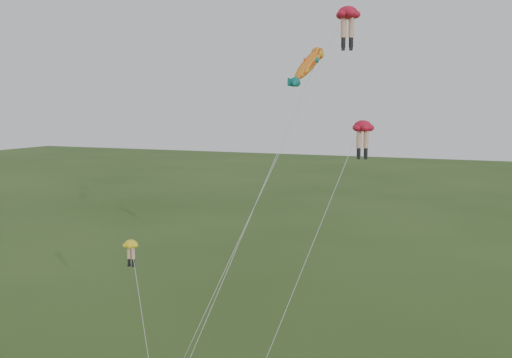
% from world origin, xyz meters
% --- Properties ---
extents(legs_kite_red_high, '(8.66, 10.34, 22.01)m').
position_xyz_m(legs_kite_red_high, '(5.63, 7.88, 21.13)').
color(legs_kite_red_high, red).
rests_on(legs_kite_red_high, ground).
extents(legs_kite_red_mid, '(4.95, 9.33, 14.84)m').
position_xyz_m(legs_kite_red_mid, '(6.91, 7.31, 14.07)').
color(legs_kite_red_mid, red).
rests_on(legs_kite_red_mid, ground).
extents(legs_kite_yellow, '(4.14, 3.95, 7.45)m').
position_xyz_m(legs_kite_yellow, '(-5.83, 0.44, 6.79)').
color(legs_kite_yellow, yellow).
rests_on(legs_kite_yellow, ground).
extents(fish_kite, '(5.72, 10.94, 19.84)m').
position_xyz_m(fish_kite, '(3.40, 7.23, 18.32)').
color(fish_kite, gold).
rests_on(fish_kite, ground).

